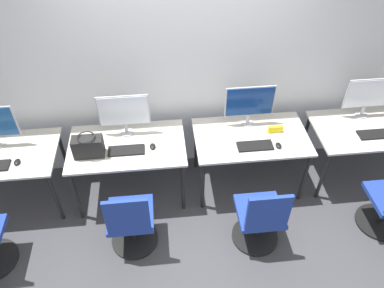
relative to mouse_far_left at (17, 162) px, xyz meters
The scene contains 18 objects.
ground_plane 1.90m from the mouse_far_left, ahead, with size 20.00×20.00×0.00m, color #3D3D42.
wall_back 1.96m from the mouse_far_left, 20.37° to the left, with size 12.00×0.05×2.80m.
mouse_far_left is the anchor object (origin of this frame).
desk_left 1.09m from the mouse_far_left, ahead, with size 1.22×0.73×0.73m.
monitor_left 1.16m from the mouse_far_left, 18.11° to the left, with size 0.53×0.14×0.48m.
keyboard_left 1.07m from the mouse_far_left, ahead, with size 0.37×0.15×0.02m.
mouse_left 1.34m from the mouse_far_left, ahead, with size 0.06×0.09×0.03m.
office_chair_left 1.29m from the mouse_far_left, 27.86° to the right, with size 0.48×0.48×0.90m.
desk_right 2.40m from the mouse_far_left, ahead, with size 1.22×0.73×0.73m.
monitor_right 2.44m from the mouse_far_left, ahead, with size 0.53×0.14×0.48m.
keyboard_right 2.40m from the mouse_far_left, ahead, with size 0.37×0.15×0.02m.
mouse_right 2.64m from the mouse_far_left, ahead, with size 0.06×0.09×0.03m.
office_chair_right 2.46m from the mouse_far_left, 15.97° to the right, with size 0.48×0.48×0.90m.
desk_far_right 3.73m from the mouse_far_left, ahead, with size 1.22×0.73×0.73m.
monitor_far_right 3.75m from the mouse_far_left, ahead, with size 0.53×0.14×0.48m.
keyboard_far_right 3.72m from the mouse_far_left, ahead, with size 0.37×0.15×0.02m.
handbag 0.71m from the mouse_far_left, ahead, with size 0.30×0.18×0.25m.
placard_right 2.67m from the mouse_far_left, ahead, with size 0.16×0.03×0.08m.
Camera 1 is at (-0.28, -2.54, 3.39)m, focal length 35.00 mm.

